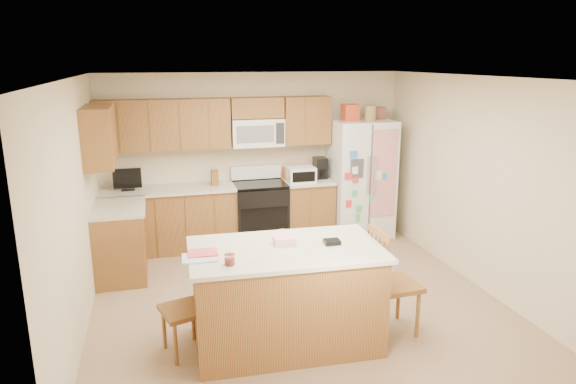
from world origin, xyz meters
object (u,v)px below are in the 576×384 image
object	(u,v)px
windsor_chair_left	(186,308)
windsor_chair_right	(392,284)
island	(286,295)
windsor_chair_back	(262,272)
refrigerator	(360,177)
stove	(260,212)

from	to	relation	value
windsor_chair_left	windsor_chair_right	world-z (taller)	windsor_chair_right
island	windsor_chair_back	size ratio (longest dim) A/B	1.97
refrigerator	windsor_chair_right	xyz separation A→B (m)	(-0.83, -2.84, -0.41)
refrigerator	windsor_chair_back	size ratio (longest dim) A/B	2.14
windsor_chair_right	island	bearing A→B (deg)	176.96
refrigerator	windsor_chair_back	xyz separation A→B (m)	(-1.99, -2.09, -0.47)
stove	island	bearing A→B (deg)	-96.86
refrigerator	windsor_chair_right	world-z (taller)	refrigerator
stove	windsor_chair_back	distance (m)	2.19
refrigerator	windsor_chair_left	xyz separation A→B (m)	(-2.85, -2.71, -0.48)
windsor_chair_left	windsor_chair_back	xyz separation A→B (m)	(0.85, 0.62, 0.00)
windsor_chair_back	windsor_chair_right	size ratio (longest dim) A/B	0.87
windsor_chair_left	windsor_chair_right	size ratio (longest dim) A/B	0.87
windsor_chair_back	windsor_chair_right	distance (m)	1.39
windsor_chair_back	windsor_chair_right	world-z (taller)	windsor_chair_right
stove	windsor_chair_back	bearing A→B (deg)	-101.14
island	refrigerator	bearing A→B (deg)	55.48
refrigerator	windsor_chair_left	bearing A→B (deg)	-136.47
windsor_chair_left	windsor_chair_back	distance (m)	1.05
windsor_chair_left	windsor_chair_back	size ratio (longest dim) A/B	0.99
island	windsor_chair_left	xyz separation A→B (m)	(-0.93, 0.08, -0.05)
stove	refrigerator	size ratio (longest dim) A/B	0.55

